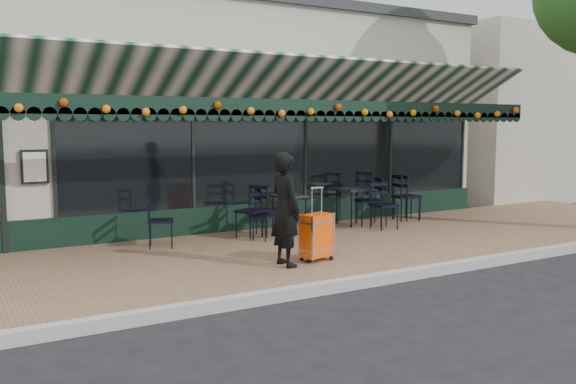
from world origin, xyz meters
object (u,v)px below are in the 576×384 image
suitcase (317,236)px  chair_a_extra (407,197)px  chair_b_left (252,212)px  chair_solo (161,221)px  woman (286,209)px  chair_a_right (407,197)px  chair_b_right (269,211)px  cafe_table_a (354,192)px  chair_a_left (369,201)px  chair_a_front (384,206)px  cafe_table_b (289,199)px  chair_b_front (264,216)px

suitcase → chair_a_extra: size_ratio=1.11×
chair_b_left → chair_solo: bearing=-114.6°
woman → chair_a_right: 4.90m
chair_solo → chair_b_right: bearing=-68.1°
chair_a_extra → suitcase: bearing=115.3°
suitcase → cafe_table_a: 3.43m
chair_a_left → chair_b_right: size_ratio=1.09×
chair_a_right → chair_b_right: bearing=108.3°
chair_a_right → chair_a_front: bearing=136.3°
chair_a_front → chair_solo: 4.35m
suitcase → cafe_table_a: size_ratio=1.48×
chair_a_extra → chair_b_right: chair_a_extra is taller
cafe_table_b → chair_a_front: (1.68, -0.78, -0.16)m
cafe_table_b → chair_b_left: 1.04m
suitcase → chair_a_left: suitcase is taller
chair_a_right → chair_b_front: size_ratio=1.18×
cafe_table_a → chair_b_right: (-2.06, -0.16, -0.22)m
chair_b_left → chair_a_left: bearing=66.8°
chair_a_extra → chair_b_left: size_ratio=1.04×
woman → chair_b_right: woman is taller
chair_b_front → chair_a_right: bearing=-17.0°
woman → chair_solo: 2.49m
chair_b_right → chair_b_front: chair_b_right is taller
cafe_table_a → cafe_table_b: (-1.49, 0.07, -0.05)m
cafe_table_b → chair_b_right: chair_b_right is taller
chair_a_front → chair_solo: chair_a_front is taller
woman → chair_a_front: woman is taller
woman → suitcase: 0.72m
chair_a_extra → chair_b_front: (-3.67, -0.43, -0.08)m
chair_a_right → chair_b_left: size_ratio=1.03×
chair_a_right → chair_a_extra: (0.03, 0.04, 0.01)m
chair_b_left → cafe_table_b: bearing=84.8°
chair_a_extra → chair_b_left: (-3.79, -0.19, -0.02)m
chair_a_left → chair_a_extra: bearing=117.4°
cafe_table_b → chair_b_left: chair_b_left is taller
chair_b_right → cafe_table_a: bearing=-74.7°
chair_a_right → chair_b_right: 3.35m
chair_a_front → chair_a_extra: size_ratio=0.92×
chair_a_front → chair_a_extra: 1.31m
suitcase → chair_b_right: 2.26m
suitcase → cafe_table_a: (2.45, 2.38, 0.30)m
chair_a_right → chair_a_front: 1.26m
chair_a_left → chair_b_left: (-2.65, -0.04, -0.01)m
cafe_table_a → cafe_table_b: bearing=177.3°
cafe_table_a → chair_a_front: bearing=-74.8°
woman → chair_a_extra: size_ratio=1.66×
suitcase → chair_a_front: size_ratio=1.21×
chair_a_left → chair_solo: chair_a_left is taller
woman → chair_a_right: woman is taller
cafe_table_a → chair_a_extra: chair_a_extra is taller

